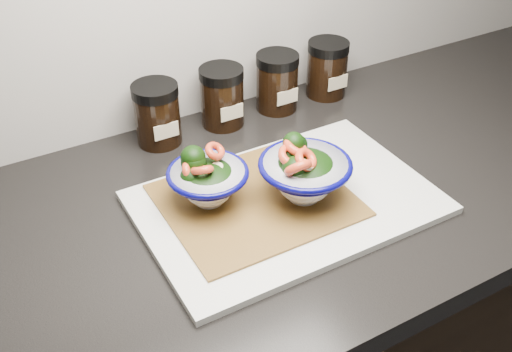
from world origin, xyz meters
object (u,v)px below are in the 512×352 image
cutting_board (287,202)px  spice_jar_d (327,69)px  spice_jar_b (222,97)px  spice_jar_a (157,114)px  bowl_left (206,180)px  bowl_right (303,173)px  spice_jar_c (277,82)px

cutting_board → spice_jar_d: size_ratio=3.98×
spice_jar_b → spice_jar_d: 0.24m
spice_jar_a → spice_jar_d: same height
bowl_left → bowl_right: 0.15m
spice_jar_c → bowl_right: bearing=-113.7°
cutting_board → bowl_right: size_ratio=3.14×
cutting_board → spice_jar_a: size_ratio=3.98×
spice_jar_a → spice_jar_b: 0.13m
spice_jar_a → spice_jar_c: bearing=0.0°
spice_jar_a → bowl_left: bearing=-92.2°
spice_jar_a → spice_jar_d: 0.36m
spice_jar_a → spice_jar_c: 0.25m
spice_jar_a → spice_jar_b: same height
spice_jar_c → spice_jar_d: bearing=0.0°
cutting_board → spice_jar_d: spice_jar_d is taller
spice_jar_b → spice_jar_c: bearing=0.0°
cutting_board → spice_jar_c: spice_jar_c is taller
spice_jar_b → spice_jar_a: bearing=180.0°
bowl_right → spice_jar_b: bowl_right is taller
spice_jar_c → cutting_board: bearing=-118.2°
cutting_board → spice_jar_c: bearing=61.8°
bowl_left → spice_jar_d: size_ratio=1.10×
cutting_board → bowl_left: size_ratio=3.61×
bowl_left → spice_jar_d: 0.43m
spice_jar_a → spice_jar_c: (0.25, 0.00, 0.00)m
spice_jar_b → bowl_right: bearing=-90.8°
bowl_right → spice_jar_c: bowl_right is taller
cutting_board → bowl_right: (0.02, -0.01, 0.06)m
cutting_board → spice_jar_c: (0.14, 0.27, 0.05)m
cutting_board → spice_jar_d: bearing=45.9°
bowl_right → spice_jar_c: bearing=66.3°
bowl_right → spice_jar_d: 0.37m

